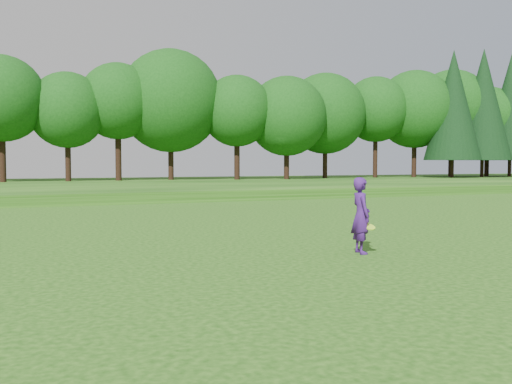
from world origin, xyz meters
name	(u,v)px	position (x,y,z in m)	size (l,w,h in m)	color
ground	(236,271)	(0.00, 0.00, 0.00)	(140.00, 140.00, 0.00)	#15410C
berm	(70,187)	(0.00, 34.00, 0.30)	(130.00, 30.00, 0.60)	#15410C
walking_path	(97,204)	(0.00, 20.00, 0.02)	(130.00, 1.60, 0.04)	gray
treeline	(64,89)	(0.00, 38.00, 8.10)	(104.00, 7.00, 15.00)	#11430F
woman	(361,215)	(3.55, 0.87, 0.91)	(0.55, 0.73, 1.82)	#40186C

